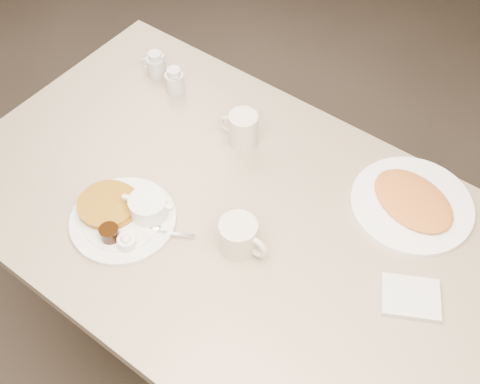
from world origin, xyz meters
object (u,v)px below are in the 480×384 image
Objects in this scene: coffee_mug_near at (239,236)px; creamer_left at (156,64)px; coffee_mug_far at (242,129)px; creamer_right at (175,81)px; hash_plate at (412,203)px; diner_table at (236,250)px; main_plate at (125,215)px.

creamer_left is at bearing 148.74° from coffee_mug_near.
coffee_mug_far is at bearing 125.55° from coffee_mug_near.
creamer_right is 0.20× the size of hash_plate.
diner_table is at bearing -57.40° from coffee_mug_far.
coffee_mug_far is 0.49m from hash_plate.
creamer_right is 0.77m from hash_plate.
main_plate is (-0.21, -0.18, 0.19)m from diner_table.
diner_table is 0.49m from hash_plate.
coffee_mug_far reaches higher than creamer_right.
creamer_right is at bearing 170.30° from coffee_mug_far.
coffee_mug_far is 1.50× the size of creamer_left.
creamer_left is (-0.59, 0.36, -0.01)m from coffee_mug_near.
main_plate is 0.56m from creamer_left.
diner_table is at bearing -31.64° from creamer_right.
hash_plate is (0.48, 0.08, -0.04)m from coffee_mug_far.
creamer_right reaches higher than main_plate.
creamer_left is at bearing -179.45° from hash_plate.
creamer_left is at bearing 151.40° from diner_table.
coffee_mug_far is (-0.14, 0.21, 0.22)m from diner_table.
main_plate is 4.42× the size of creamer_right.
creamer_right reaches higher than diner_table.
diner_table is 18.75× the size of creamer_right.
coffee_mug_near is at bearing -127.41° from hash_plate.
coffee_mug_near is 0.33× the size of hash_plate.
hash_plate is at bearing 52.59° from coffee_mug_near.
creamer_left is (-0.31, 0.46, 0.01)m from main_plate.
hash_plate is (0.77, 0.03, -0.02)m from creamer_right.
hash_plate is (0.87, 0.01, -0.02)m from creamer_left.
coffee_mug_near is 0.35m from coffee_mug_far.
main_plate is 4.36× the size of creamer_left.
creamer_left is 1.01× the size of creamer_right.
coffee_mug_near is at bearing -34.22° from creamer_right.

